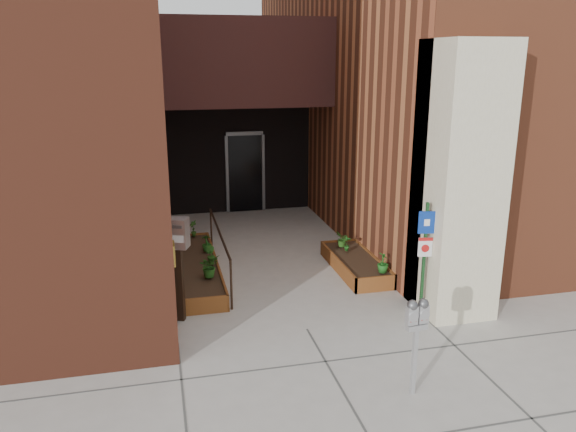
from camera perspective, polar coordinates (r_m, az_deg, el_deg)
ground at (r=9.01m, az=1.94°, el=-11.43°), size 80.00×80.00×0.00m
architecture at (r=14.76m, az=-6.03°, el=19.09°), size 20.00×14.60×10.00m
planter_left at (r=11.17m, az=-9.48°, el=-5.32°), size 0.90×3.60×0.30m
planter_right at (r=11.32m, az=6.87°, el=-4.92°), size 0.80×2.20×0.30m
handrail at (r=10.96m, az=-7.00°, el=-2.24°), size 0.04×3.34×0.90m
parking_meter at (r=7.17m, az=12.95°, el=-10.39°), size 0.29×0.15×1.30m
sign_post at (r=9.10m, az=13.72°, el=-3.31°), size 0.27×0.09×1.97m
payment_dropbox at (r=8.99m, az=-11.14°, el=-3.17°), size 0.41×0.36×1.72m
shrub_left_a at (r=10.23m, az=-8.02°, el=-5.08°), size 0.51×0.51×0.40m
shrub_left_b at (r=10.85m, az=-7.89°, el=-3.96°), size 0.27×0.27×0.35m
shrub_left_c at (r=11.57m, az=-8.26°, el=-2.72°), size 0.21×0.21×0.35m
shrub_left_d at (r=12.55m, az=-9.60°, el=-1.25°), size 0.26×0.26×0.36m
shrub_right_a at (r=10.49m, az=9.64°, el=-4.68°), size 0.23×0.23×0.38m
shrub_right_b at (r=11.52m, az=6.02°, el=-2.77°), size 0.24×0.24×0.33m
shrub_right_c at (r=11.77m, az=5.53°, el=-2.37°), size 0.34×0.34×0.32m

